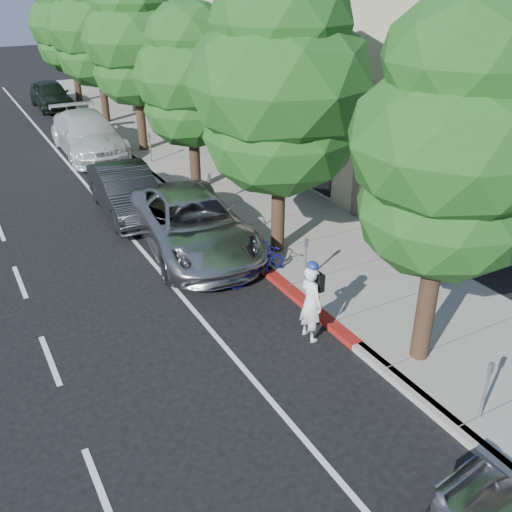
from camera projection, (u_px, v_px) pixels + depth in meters
ground at (331, 327)px, 13.77m from camera, size 120.00×120.00×0.00m
sidewalk at (254, 200)px, 20.94m from camera, size 4.60×56.00×0.15m
curb at (196, 212)px, 19.94m from camera, size 0.30×56.00×0.15m
curb_red_segment at (308, 305)px, 14.51m from camera, size 0.32×4.00×0.15m
storefront_building at (282, 55)px, 30.32m from camera, size 10.00×36.00×7.00m
street_tree_0 at (452, 148)px, 10.41m from camera, size 3.95×3.95×7.56m
street_tree_1 at (280, 86)px, 15.01m from camera, size 5.00×5.00×8.04m
street_tree_2 at (191, 78)px, 19.97m from camera, size 4.08×4.08×6.88m
street_tree_3 at (134, 42)px, 24.36m from camera, size 4.42×4.42×7.76m
street_tree_4 at (96, 29)px, 29.01m from camera, size 4.99×4.99×7.94m
street_tree_5 at (69, 26)px, 33.81m from camera, size 4.69×4.69×7.44m
cyclist at (311, 303)px, 12.97m from camera, size 0.48×0.70×1.88m
bicycle at (257, 266)px, 15.51m from camera, size 1.98×0.95×1.00m
silver_suv at (192, 224)px, 17.12m from camera, size 3.43×6.45×1.72m
dark_sedan at (127, 191)px, 19.67m from camera, size 2.00×5.07×1.64m
white_pickup at (88, 134)px, 25.99m from camera, size 2.67×6.31×1.82m
dark_suv_far at (51, 95)px, 34.34m from camera, size 1.96×4.79×1.63m
pedestrian at (253, 169)px, 21.26m from camera, size 0.97×0.84×1.73m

